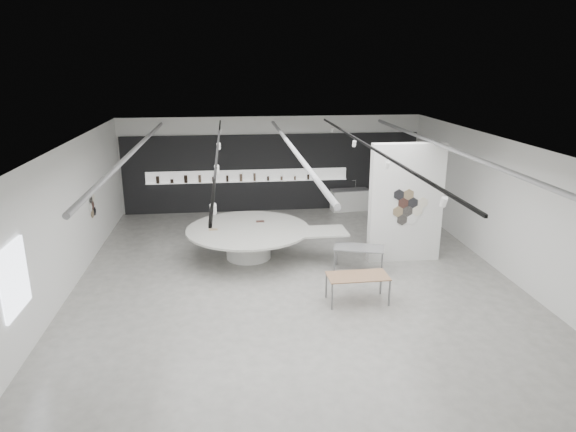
{
  "coord_description": "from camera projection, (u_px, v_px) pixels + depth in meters",
  "views": [
    {
      "loc": [
        -1.7,
        -13.28,
        5.88
      ],
      "look_at": [
        -0.03,
        1.2,
        1.46
      ],
      "focal_mm": 32.0,
      "sensor_mm": 36.0,
      "label": 1
    }
  ],
  "objects": [
    {
      "name": "sample_table_stone",
      "position": [
        359.0,
        249.0,
        14.79
      ],
      "size": [
        1.57,
        1.1,
        0.73
      ],
      "rotation": [
        0.0,
        0.0,
        -0.3
      ],
      "color": "slate",
      "rests_on": "ground"
    },
    {
      "name": "partition_column",
      "position": [
        406.0,
        203.0,
        15.33
      ],
      "size": [
        2.2,
        0.38,
        3.6
      ],
      "color": "white",
      "rests_on": "ground"
    },
    {
      "name": "room",
      "position": [
        291.0,
        207.0,
        13.91
      ],
      "size": [
        12.02,
        14.02,
        3.82
      ],
      "color": "#9B9993",
      "rests_on": "ground"
    },
    {
      "name": "display_island",
      "position": [
        251.0,
        238.0,
        15.81
      ],
      "size": [
        4.9,
        3.86,
        0.97
      ],
      "rotation": [
        0.0,
        0.0,
        0.02
      ],
      "color": "white",
      "rests_on": "ground"
    },
    {
      "name": "sample_table_wood",
      "position": [
        358.0,
        277.0,
        12.88
      ],
      "size": [
        1.55,
        0.8,
        0.72
      ],
      "rotation": [
        0.0,
        0.0,
        0.02
      ],
      "color": "#986E4E",
      "rests_on": "ground"
    },
    {
      "name": "kitchen_counter",
      "position": [
        350.0,
        200.0,
        20.95
      ],
      "size": [
        1.6,
        0.76,
        1.21
      ],
      "rotation": [
        0.0,
        0.0,
        0.11
      ],
      "color": "white",
      "rests_on": "ground"
    },
    {
      "name": "back_wall_display",
      "position": [
        270.0,
        173.0,
        20.66
      ],
      "size": [
        11.8,
        0.27,
        3.1
      ],
      "color": "black",
      "rests_on": "ground"
    }
  ]
}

